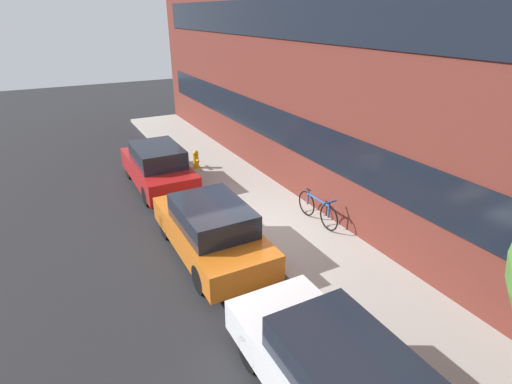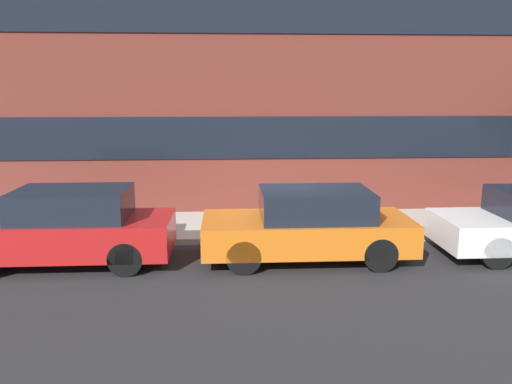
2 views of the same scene
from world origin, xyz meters
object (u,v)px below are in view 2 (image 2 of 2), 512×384
Objects in this scene: parked_car_red at (68,228)px; parked_car_orange at (309,225)px; bicycle at (292,199)px; fire_hydrant at (54,219)px.

parked_car_red is 0.99× the size of parked_car_orange.
parked_car_orange reaches higher than bicycle.
parked_car_orange is 2.38× the size of bicycle.
bicycle is (0.05, 3.10, -0.16)m from parked_car_orange.
fire_hydrant is 5.78m from bicycle.
parked_car_red is at bearing -148.28° from bicycle.
fire_hydrant is at bearing -63.09° from parked_car_red.
parked_car_orange is (4.70, 0.00, -0.03)m from parked_car_red.
parked_car_orange is at bearing -92.37° from bicycle.
parked_car_red reaches higher than fire_hydrant.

